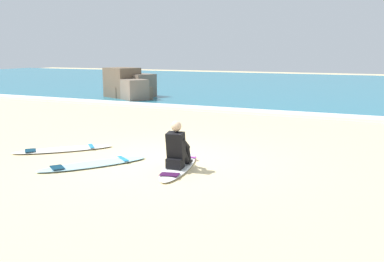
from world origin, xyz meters
TOP-DOWN VIEW (x-y plane):
  - ground_plane at (0.00, 0.00)m, footprint 80.00×80.00m
  - sea at (0.00, 21.54)m, footprint 80.00×28.00m
  - breaking_foam at (0.00, 7.84)m, footprint 80.00×0.90m
  - surfboard_main at (0.50, -0.40)m, footprint 1.00×2.37m
  - surfer_seated at (0.55, -0.57)m, footprint 0.40×0.72m
  - surfboard_spare_near at (-1.22, -1.01)m, footprint 1.78×2.23m
  - surfboard_spare_far at (-2.73, -0.20)m, footprint 2.03×2.03m
  - rock_outcrop_distant at (-7.26, 9.83)m, footprint 2.98×2.71m

SIDE VIEW (x-z plane):
  - ground_plane at x=0.00m, z-range 0.00..0.00m
  - surfboard_spare_far at x=-2.73m, z-range 0.00..0.07m
  - surfboard_spare_near at x=-1.22m, z-range 0.00..0.07m
  - surfboard_main at x=0.50m, z-range 0.00..0.07m
  - sea at x=0.00m, z-range 0.00..0.10m
  - breaking_foam at x=0.00m, z-range 0.00..0.11m
  - surfer_seated at x=0.55m, z-range -0.04..0.91m
  - rock_outcrop_distant at x=-7.26m, z-range -0.16..1.39m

